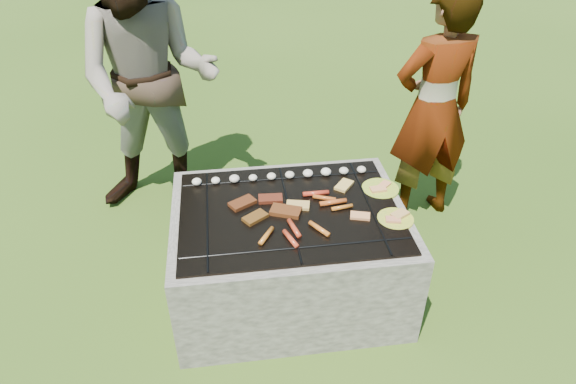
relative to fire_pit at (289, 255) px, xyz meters
name	(u,v)px	position (x,y,z in m)	size (l,w,h in m)	color
lawn	(289,289)	(0.00, 0.00, -0.28)	(60.00, 60.00, 0.00)	#284A12
fire_pit	(289,255)	(0.00, 0.00, 0.00)	(1.30, 1.00, 0.62)	gray
mushrooms	(283,175)	(0.01, 0.33, 0.35)	(1.06, 0.06, 0.04)	white
pork_slabs	(266,207)	(-0.13, 0.03, 0.34)	(0.41, 0.28, 0.02)	maroon
sausages	(311,215)	(0.11, -0.08, 0.34)	(0.55, 0.46, 0.03)	#BE3A1F
bread_on_grate	(329,200)	(0.23, 0.05, 0.34)	(0.45, 0.41, 0.02)	tan
plate_far	(380,189)	(0.56, 0.14, 0.33)	(0.27, 0.27, 0.03)	yellow
plate_near	(396,218)	(0.56, -0.15, 0.33)	(0.24, 0.24, 0.03)	yellow
cook	(434,109)	(1.06, 0.69, 0.54)	(0.60, 0.40, 1.65)	gray
bystander	(150,81)	(-0.79, 1.05, 0.70)	(0.95, 0.74, 1.96)	gray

